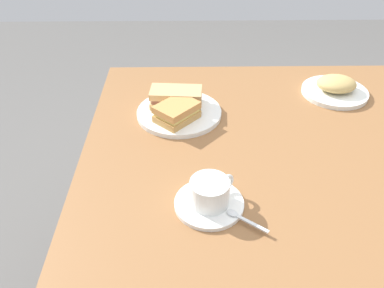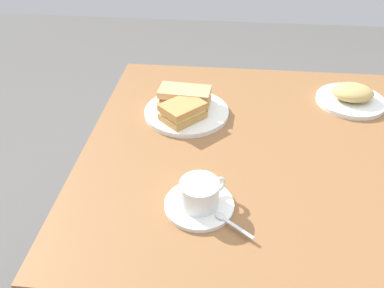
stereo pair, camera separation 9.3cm
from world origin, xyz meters
The scene contains 9 objects.
dining_table centered at (0.00, 0.00, 0.60)m, with size 1.01×0.91×0.73m.
sandwich_plate centered at (-0.26, 0.14, 0.74)m, with size 0.24×0.24×0.01m, color white.
sandwich_front centered at (-0.27, 0.17, 0.77)m, with size 0.15×0.09×0.05m.
sandwich_back centered at (-0.27, 0.09, 0.77)m, with size 0.14×0.14×0.05m.
coffee_saucer centered at (-0.19, -0.23, 0.74)m, with size 0.15×0.15×0.01m, color white.
coffee_cup centered at (-0.19, -0.23, 0.78)m, with size 0.10×0.09×0.06m.
spoon centered at (-0.13, -0.27, 0.75)m, with size 0.09×0.07×0.01m.
side_plate centered at (0.23, 0.25, 0.74)m, with size 0.20×0.20×0.01m, color white.
side_food_pile centered at (0.23, 0.25, 0.77)m, with size 0.12×0.10×0.04m, color tan.
Camera 1 is at (-0.24, -0.84, 1.36)m, focal length 37.23 mm.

